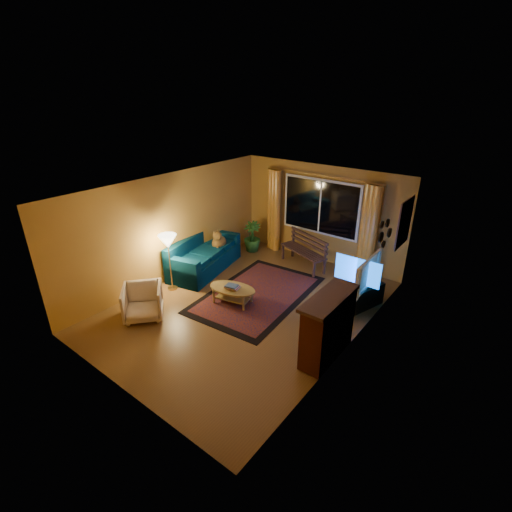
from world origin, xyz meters
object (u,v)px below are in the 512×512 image
Objects in this scene: armchair at (143,301)px; coffee_table at (233,295)px; bench at (303,259)px; tv_console at (359,297)px; floor_lamp at (170,263)px; sofa at (205,254)px.

armchair is 0.73× the size of coffee_table.
coffee_table is at bearing -75.51° from bench.
armchair reaches higher than tv_console.
coffee_table is at bearing 5.63° from armchair.
floor_lamp is 1.13× the size of tv_console.
sofa reaches higher than bench.
coffee_table is (1.50, 0.37, -0.46)m from floor_lamp.
bench is at bearing 58.21° from floor_lamp.
tv_console reaches higher than coffee_table.
bench is 1.22× the size of tv_console.
floor_lamp is (0.09, -1.16, 0.22)m from sofa.
bench is 1.36× the size of coffee_table.
floor_lamp is (-0.44, 1.10, 0.27)m from armchair.
floor_lamp is 1.26× the size of coffee_table.
coffee_table is 0.90× the size of tv_console.
armchair is at bearing -88.23° from bench.
bench reaches higher than coffee_table.
armchair reaches higher than bench.
floor_lamp reaches higher than sofa.
sofa is 2.83× the size of armchair.
bench is at bearing 84.34° from coffee_table.
floor_lamp is at bearing -101.64° from bench.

